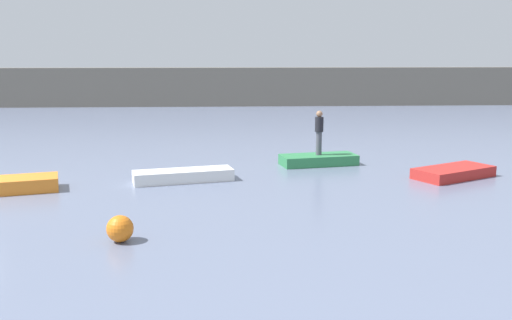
{
  "coord_description": "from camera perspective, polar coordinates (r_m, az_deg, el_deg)",
  "views": [
    {
      "loc": [
        8.35,
        -17.2,
        4.31
      ],
      "look_at": [
        9.4,
        2.57,
        0.57
      ],
      "focal_mm": 40.95,
      "sensor_mm": 36.0,
      "label": 1
    }
  ],
  "objects": [
    {
      "name": "rowboat_white",
      "position": [
        19.55,
        -7.12,
        -1.53
      ],
      "size": [
        3.41,
        1.69,
        0.39
      ],
      "primitive_type": "cube",
      "rotation": [
        0.0,
        0.0,
        0.24
      ],
      "color": "white",
      "rests_on": "ground_plane"
    },
    {
      "name": "rowboat_green",
      "position": [
        22.35,
        6.12,
        0.02
      ],
      "size": [
        3.04,
        1.68,
        0.39
      ],
      "primitive_type": "cube",
      "rotation": [
        0.0,
        0.0,
        0.19
      ],
      "color": "#2D7F47",
      "rests_on": "ground_plane"
    },
    {
      "name": "embankment_wall",
      "position": [
        46.61,
        -13.45,
        6.93
      ],
      "size": [
        80.0,
        1.2,
        2.98
      ],
      "primitive_type": "cube",
      "color": "#666056",
      "rests_on": "ground_plane"
    },
    {
      "name": "rowboat_red",
      "position": [
        21.12,
        18.73,
        -1.15
      ],
      "size": [
        3.11,
        2.48,
        0.36
      ],
      "primitive_type": "cube",
      "rotation": [
        0.0,
        0.0,
        0.49
      ],
      "color": "red",
      "rests_on": "ground_plane"
    },
    {
      "name": "mooring_buoy",
      "position": [
        13.71,
        -13.14,
        -6.55
      ],
      "size": [
        0.62,
        0.62,
        0.62
      ],
      "primitive_type": "sphere",
      "color": "orange",
      "rests_on": "ground_plane"
    },
    {
      "name": "person_dark_shirt",
      "position": [
        22.17,
        6.18,
        2.9
      ],
      "size": [
        0.32,
        0.32,
        1.68
      ],
      "color": "#4C4C56",
      "rests_on": "rowboat_green"
    },
    {
      "name": "rowboat_orange",
      "position": [
        19.55,
        -23.62,
        -2.3
      ],
      "size": [
        3.51,
        2.04,
        0.43
      ],
      "primitive_type": "cube",
      "rotation": [
        0.0,
        0.0,
        0.27
      ],
      "color": "orange",
      "rests_on": "ground_plane"
    }
  ]
}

